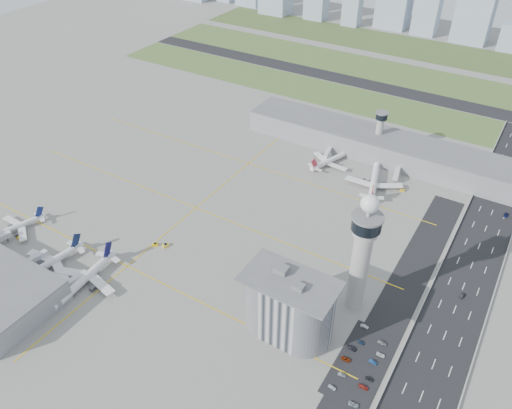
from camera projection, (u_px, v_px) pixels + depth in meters
The scene contains 52 objects.
ground at pixel (222, 260), 266.79m from camera, with size 1000.00×1000.00×0.00m, color gray.
grass_strip_0 at pixel (352, 99), 429.06m from camera, with size 480.00×50.00×0.08m, color #4A6730.
grass_strip_1 at pixel (382, 71), 480.36m from camera, with size 480.00×60.00×0.08m, color #4B6C33.
grass_strip_2 at pixel (408, 47), 535.08m from camera, with size 480.00×70.00×0.08m, color #3F5528.
runway at pixel (368, 84), 454.36m from camera, with size 480.00×22.00×0.10m, color black.
highway at pixel (438, 354), 218.41m from camera, with size 28.00×500.00×0.10m, color black.
barrier_left at pixel (406, 340), 223.96m from camera, with size 0.60×500.00×1.20m, color #9E9E99.
barrier_right at pixel (471, 368), 212.19m from camera, with size 0.60×500.00×1.20m, color #9E9E99.
landside_road at pixel (375, 346), 222.08m from camera, with size 18.00×260.00×0.08m, color black.
parking_lot at pixel (361, 363), 214.71m from camera, with size 20.00×44.00×0.10m, color black.
taxiway_line_h_0 at pixel (127, 266), 263.08m from camera, with size 260.00×0.60×0.01m, color yellow.
taxiway_line_h_1 at pixel (196, 208), 304.12m from camera, with size 260.00×0.60×0.01m, color yellow.
taxiway_line_h_2 at pixel (248, 164), 345.16m from camera, with size 260.00×0.60×0.01m, color yellow.
taxiway_line_v at pixel (196, 208), 304.12m from camera, with size 0.60×260.00×0.01m, color yellow.
control_tower at pixel (362, 250), 221.10m from camera, with size 14.00×14.00×64.50m.
secondary_tower at pixel (380, 129), 345.56m from camera, with size 8.60×8.60×31.90m.
admin_building at pixel (289, 306), 220.76m from camera, with size 42.00×24.00×33.50m.
terminal_pier at pixel (390, 148), 346.49m from camera, with size 210.00×32.00×15.80m.
airplane_near_a at pixel (14, 225), 283.34m from camera, with size 34.72×29.51×9.72m, color white, non-canonical shape.
airplane_near_b at pixel (46, 261), 257.93m from camera, with size 41.40×35.19×11.59m, color white, non-canonical shape.
airplane_near_c at pixel (83, 276), 248.59m from camera, with size 44.09×37.48×12.35m, color white, non-canonical shape.
airplane_far_a at pixel (331, 158), 341.85m from camera, with size 35.90×30.51×10.05m, color white, non-canonical shape.
airplane_far_b at pixel (375, 178), 319.85m from camera, with size 43.76×37.19×12.25m, color white, non-canonical shape.
jet_bridge_near_1 at pixel (23, 267), 258.26m from camera, with size 14.00×3.00×5.70m, color silver, non-canonical shape.
jet_bridge_near_2 at pixel (63, 290), 245.65m from camera, with size 14.00×3.00×5.70m, color silver, non-canonical shape.
jet_bridge_far_0 at pixel (330, 150), 354.53m from camera, with size 14.00×3.00×5.70m, color silver, non-canonical shape.
jet_bridge_far_1 at pixel (398, 170), 333.51m from camera, with size 14.00×3.00×5.70m, color silver, non-canonical shape.
tug_0 at pixel (21, 238), 280.23m from camera, with size 2.35×3.42×1.99m, color #FBC004, non-canonical shape.
tug_1 at pixel (63, 253), 270.03m from camera, with size 2.20×3.20×1.86m, color yellow, non-canonical shape.
tug_2 at pixel (155, 244), 275.80m from camera, with size 2.04×2.97×1.72m, color #E8C301, non-canonical shape.
tug_3 at pixel (166, 245), 275.15m from camera, with size 2.28×3.32×1.93m, color yellow, non-canonical shape.
tug_4 at pixel (316, 168), 338.96m from camera, with size 2.09×3.04×1.77m, color gold, non-canonical shape.
tug_5 at pixel (402, 189), 318.54m from camera, with size 2.47×3.60×2.09m, color gold, non-canonical shape.
car_lot_0 at pixel (332, 387), 204.71m from camera, with size 1.39×3.45×1.18m, color white.
car_lot_1 at pixel (342, 375), 209.54m from camera, with size 1.22×3.49×1.15m, color slate.
car_lot_2 at pixel (346, 359), 215.69m from camera, with size 1.98×4.28×1.19m, color maroon.
car_lot_3 at pixel (352, 348), 220.29m from camera, with size 1.74×4.28×1.24m, color #24232D.
car_lot_4 at pixel (361, 342), 222.95m from camera, with size 1.29×3.20×1.09m, color #172D4E.
car_lot_5 at pixel (364, 326), 230.05m from camera, with size 1.32×3.77×1.24m, color silver.
car_lot_6 at pixel (354, 404), 198.56m from camera, with size 1.97×4.28×1.19m, color #95A2AB.
car_lot_7 at pixel (364, 387), 204.83m from camera, with size 1.67×4.10×1.19m, color maroon.
car_lot_8 at pixel (369, 379), 207.89m from camera, with size 1.39×3.45×1.17m, color black.
car_lot_9 at pixel (373, 362), 214.55m from camera, with size 1.24×3.55×1.17m, color navy.
car_lot_10 at pixel (381, 355), 217.55m from camera, with size 1.80×3.90×1.08m, color white.
car_lot_11 at pixel (382, 343), 222.56m from camera, with size 1.76×4.32×1.25m, color gray.
car_hw_1 at pixel (462, 296), 245.35m from camera, with size 1.35×3.87×1.27m, color black.
car_hw_2 at pixel (506, 215), 297.41m from camera, with size 2.10×4.55×1.26m, color #121A52.
car_hw_4 at pixel (497, 165), 342.73m from camera, with size 1.32×3.28×1.12m, color gray.
skyline_bldg_6 at pixel (353, 6), 582.31m from camera, with size 20.04×16.03×45.20m, color #9EADC1.
skyline_bldg_7 at pixel (395, 0), 572.34m from camera, with size 35.76×28.61×61.22m, color #9EADC1.
skyline_bldg_9 at pixel (475, 12), 531.23m from camera, with size 36.96×29.57×62.11m, color #9EADC1.
skyline_bldg_10 at pixel (512, 37), 517.49m from camera, with size 23.01×18.41×27.75m, color #9EADC1.
Camera 1 is at (118.48, -157.73, 182.99)m, focal length 35.00 mm.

